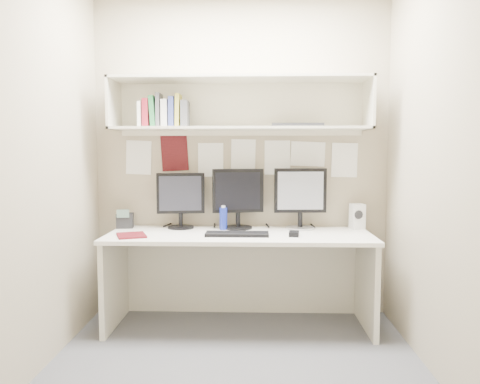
{
  "coord_description": "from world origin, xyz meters",
  "views": [
    {
      "loc": [
        0.12,
        -2.87,
        1.35
      ],
      "look_at": [
        0.01,
        0.35,
        1.07
      ],
      "focal_mm": 35.0,
      "sensor_mm": 36.0,
      "label": 1
    }
  ],
  "objects_px": {
    "desk": "(239,280)",
    "monitor_left": "(181,198)",
    "desk_phone": "(125,220)",
    "monitor_center": "(238,196)",
    "speaker": "(357,216)",
    "keyboard": "(237,234)",
    "maroon_notebook": "(131,235)",
    "monitor_right": "(300,196)"
  },
  "relations": [
    {
      "from": "monitor_center",
      "to": "desk_phone",
      "type": "xyz_separation_m",
      "value": [
        -0.92,
        -0.0,
        -0.2
      ]
    },
    {
      "from": "keyboard",
      "to": "speaker",
      "type": "bearing_deg",
      "value": 19.72
    },
    {
      "from": "monitor_left",
      "to": "maroon_notebook",
      "type": "relative_size",
      "value": 1.84
    },
    {
      "from": "monitor_right",
      "to": "maroon_notebook",
      "type": "bearing_deg",
      "value": -167.37
    },
    {
      "from": "monitor_center",
      "to": "desk",
      "type": "bearing_deg",
      "value": -96.34
    },
    {
      "from": "speaker",
      "to": "desk",
      "type": "bearing_deg",
      "value": -178.64
    },
    {
      "from": "desk",
      "to": "speaker",
      "type": "distance_m",
      "value": 1.07
    },
    {
      "from": "desk",
      "to": "monitor_center",
      "type": "bearing_deg",
      "value": 95.0
    },
    {
      "from": "monitor_left",
      "to": "monitor_right",
      "type": "distance_m",
      "value": 0.96
    },
    {
      "from": "maroon_notebook",
      "to": "monitor_right",
      "type": "bearing_deg",
      "value": -4.82
    },
    {
      "from": "desk_phone",
      "to": "monitor_center",
      "type": "bearing_deg",
      "value": -7.94
    },
    {
      "from": "desk",
      "to": "keyboard",
      "type": "distance_m",
      "value": 0.39
    },
    {
      "from": "speaker",
      "to": "maroon_notebook",
      "type": "xyz_separation_m",
      "value": [
        -1.73,
        -0.39,
        -0.09
      ]
    },
    {
      "from": "desk",
      "to": "monitor_left",
      "type": "xyz_separation_m",
      "value": [
        -0.48,
        0.22,
        0.61
      ]
    },
    {
      "from": "keyboard",
      "to": "desk_phone",
      "type": "xyz_separation_m",
      "value": [
        -0.93,
        0.32,
        0.05
      ]
    },
    {
      "from": "desk",
      "to": "monitor_left",
      "type": "relative_size",
      "value": 4.47
    },
    {
      "from": "monitor_right",
      "to": "desk_phone",
      "type": "xyz_separation_m",
      "value": [
        -1.42,
        -0.0,
        -0.2
      ]
    },
    {
      "from": "speaker",
      "to": "maroon_notebook",
      "type": "relative_size",
      "value": 0.83
    },
    {
      "from": "desk_phone",
      "to": "monitor_left",
      "type": "bearing_deg",
      "value": -7.76
    },
    {
      "from": "monitor_left",
      "to": "speaker",
      "type": "height_order",
      "value": "monitor_left"
    },
    {
      "from": "monitor_left",
      "to": "monitor_right",
      "type": "relative_size",
      "value": 0.92
    },
    {
      "from": "maroon_notebook",
      "to": "monitor_left",
      "type": "bearing_deg",
      "value": 29.42
    },
    {
      "from": "monitor_left",
      "to": "speaker",
      "type": "bearing_deg",
      "value": -6.94
    },
    {
      "from": "keyboard",
      "to": "maroon_notebook",
      "type": "relative_size",
      "value": 1.92
    },
    {
      "from": "keyboard",
      "to": "maroon_notebook",
      "type": "bearing_deg",
      "value": -176.15
    },
    {
      "from": "monitor_right",
      "to": "maroon_notebook",
      "type": "relative_size",
      "value": 2.0
    },
    {
      "from": "desk",
      "to": "desk_phone",
      "type": "xyz_separation_m",
      "value": [
        -0.94,
        0.22,
        0.43
      ]
    },
    {
      "from": "desk",
      "to": "monitor_right",
      "type": "distance_m",
      "value": 0.82
    },
    {
      "from": "desk",
      "to": "keyboard",
      "type": "xyz_separation_m",
      "value": [
        -0.01,
        -0.1,
        0.38
      ]
    },
    {
      "from": "keyboard",
      "to": "desk_phone",
      "type": "distance_m",
      "value": 0.98
    },
    {
      "from": "monitor_center",
      "to": "desk_phone",
      "type": "relative_size",
      "value": 3.06
    },
    {
      "from": "monitor_center",
      "to": "speaker",
      "type": "height_order",
      "value": "monitor_center"
    },
    {
      "from": "monitor_left",
      "to": "desk",
      "type": "bearing_deg",
      "value": -32.07
    },
    {
      "from": "keyboard",
      "to": "desk_phone",
      "type": "bearing_deg",
      "value": 160.99
    },
    {
      "from": "desk",
      "to": "speaker",
      "type": "height_order",
      "value": "speaker"
    },
    {
      "from": "desk",
      "to": "keyboard",
      "type": "relative_size",
      "value": 4.29
    },
    {
      "from": "keyboard",
      "to": "speaker",
      "type": "xyz_separation_m",
      "value": [
        0.95,
        0.34,
        0.09
      ]
    },
    {
      "from": "monitor_center",
      "to": "keyboard",
      "type": "xyz_separation_m",
      "value": [
        0.01,
        -0.32,
        -0.25
      ]
    },
    {
      "from": "monitor_left",
      "to": "monitor_center",
      "type": "relative_size",
      "value": 0.93
    },
    {
      "from": "desk",
      "to": "keyboard",
      "type": "bearing_deg",
      "value": -97.75
    },
    {
      "from": "monitor_right",
      "to": "keyboard",
      "type": "distance_m",
      "value": 0.64
    },
    {
      "from": "monitor_right",
      "to": "keyboard",
      "type": "relative_size",
      "value": 1.04
    }
  ]
}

